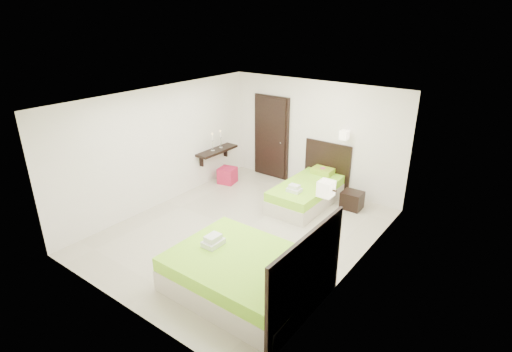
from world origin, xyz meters
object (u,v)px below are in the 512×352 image
Objects in this scene: nightstand at (352,200)px; ottoman at (227,175)px; bed_single at (308,191)px; bed_double at (248,274)px.

ottoman reaches higher than nightstand.
nightstand is 1.10× the size of ottoman.
bed_single is 2.23m from ottoman.
nightstand is (0.90, 0.35, -0.10)m from bed_single.
bed_double is 3.62m from nightstand.
bed_single is 0.87× the size of bed_double.
bed_double is (0.80, -3.26, 0.03)m from bed_single.
ottoman is at bearing -171.68° from nightstand.
bed_double is 4.31m from ottoman.
bed_double reaches higher than nightstand.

